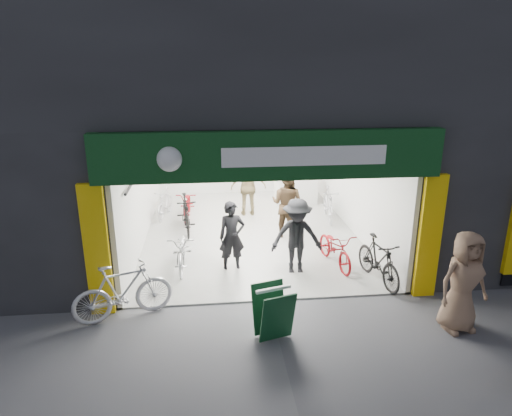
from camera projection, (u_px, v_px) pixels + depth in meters
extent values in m
plane|color=#56565B|center=(268.00, 302.00, 9.29)|extent=(60.00, 60.00, 0.00)
cube|color=#232326|center=(282.00, 19.00, 12.34)|extent=(16.00, 10.00, 4.50)
cube|color=#232326|center=(53.00, 169.00, 12.91)|extent=(5.00, 10.00, 3.50)
cube|color=#232326|center=(440.00, 160.00, 14.09)|extent=(6.00, 10.00, 3.50)
cube|color=#9E9E99|center=(250.00, 231.00, 13.06)|extent=(6.00, 8.00, 0.04)
cube|color=silver|center=(239.00, 150.00, 16.45)|extent=(6.00, 0.20, 3.20)
cube|color=silver|center=(141.00, 181.00, 12.28)|extent=(0.10, 8.00, 3.20)
cube|color=silver|center=(353.00, 175.00, 12.88)|extent=(0.10, 8.00, 3.20)
cube|color=white|center=(249.00, 117.00, 12.07)|extent=(6.00, 8.00, 0.10)
cube|color=black|center=(269.00, 137.00, 8.35)|extent=(6.00, 0.30, 0.30)
cube|color=#0C3815|center=(271.00, 155.00, 8.23)|extent=(6.40, 0.25, 0.90)
cube|color=white|center=(305.00, 156.00, 8.16)|extent=(3.00, 0.02, 0.35)
cube|color=#E3AE0B|center=(97.00, 251.00, 8.50)|extent=(0.45, 0.12, 2.60)
cube|color=#E3AE0B|center=(429.00, 237.00, 9.16)|extent=(0.45, 0.12, 2.60)
cylinder|color=black|center=(141.00, 167.00, 11.57)|extent=(0.06, 5.00, 0.06)
cube|color=silver|center=(296.00, 190.00, 15.46)|extent=(1.40, 0.60, 1.00)
cube|color=white|center=(262.00, 137.00, 9.44)|extent=(1.30, 0.35, 0.04)
cube|color=white|center=(253.00, 125.00, 11.14)|extent=(1.30, 0.35, 0.04)
cube|color=white|center=(247.00, 116.00, 12.85)|extent=(1.30, 0.35, 0.04)
cube|color=white|center=(242.00, 110.00, 14.55)|extent=(1.30, 0.35, 0.04)
imported|color=#B2B3B7|center=(182.00, 250.00, 10.69)|extent=(0.60, 1.71, 0.90)
imported|color=black|center=(186.00, 214.00, 12.88)|extent=(0.71, 1.84, 1.08)
imported|color=maroon|center=(188.00, 204.00, 14.08)|extent=(0.67, 1.72, 0.89)
imported|color=silver|center=(165.00, 203.00, 14.15)|extent=(0.73, 1.60, 0.93)
imported|color=black|center=(378.00, 261.00, 9.95)|extent=(0.77, 1.79, 1.04)
imported|color=maroon|center=(335.00, 248.00, 10.80)|extent=(0.86, 1.77, 0.89)
imported|color=#B2B3B7|center=(328.00, 204.00, 13.92)|extent=(0.66, 1.73, 1.01)
imported|color=silver|center=(123.00, 291.00, 8.54)|extent=(1.94, 1.13, 1.13)
imported|color=black|center=(232.00, 237.00, 10.47)|extent=(0.65, 0.46, 1.66)
imported|color=#3C2B1B|center=(287.00, 204.00, 12.42)|extent=(1.18, 1.13, 1.91)
imported|color=black|center=(297.00, 237.00, 10.29)|extent=(1.18, 0.72, 1.78)
imported|color=#8B7A51|center=(248.00, 187.00, 14.13)|extent=(1.10, 0.47, 1.87)
imported|color=#89684F|center=(463.00, 282.00, 8.08)|extent=(1.00, 0.73, 1.89)
cube|color=#0F3C1D|center=(278.00, 318.00, 7.78)|extent=(0.65, 0.38, 0.92)
cube|color=#0F3C1D|center=(269.00, 307.00, 8.13)|extent=(0.65, 0.38, 0.92)
cube|color=white|center=(273.00, 289.00, 7.81)|extent=(0.63, 0.23, 0.06)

